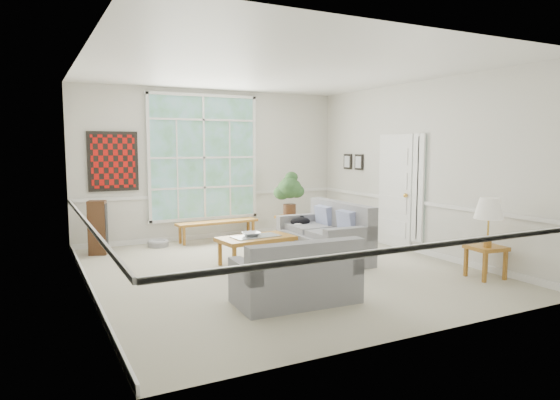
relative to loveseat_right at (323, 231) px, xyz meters
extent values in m
cube|color=#A8A38E|center=(-0.96, -0.29, -0.48)|extent=(5.50, 6.00, 0.01)
cube|color=white|center=(-0.96, -0.29, 2.53)|extent=(5.50, 6.00, 0.02)
cube|color=silver|center=(-0.96, 2.71, 1.03)|extent=(5.50, 0.02, 3.00)
cube|color=silver|center=(-0.96, -3.29, 1.03)|extent=(5.50, 0.02, 3.00)
cube|color=silver|center=(-3.71, -0.29, 1.03)|extent=(0.02, 6.00, 3.00)
cube|color=silver|center=(1.79, -0.29, 1.03)|extent=(0.02, 6.00, 3.00)
cube|color=white|center=(-1.16, 2.67, 1.18)|extent=(2.30, 0.08, 2.40)
cube|color=white|center=(1.75, 0.31, 0.58)|extent=(0.08, 0.90, 2.10)
cube|color=white|center=(1.75, -0.32, 0.68)|extent=(0.08, 0.26, 1.90)
cube|color=#650F0B|center=(-2.91, 2.66, 1.13)|extent=(0.90, 0.06, 1.10)
cube|color=black|center=(1.75, 1.46, 1.08)|extent=(0.04, 0.26, 0.32)
cube|color=black|center=(1.75, 1.86, 1.08)|extent=(0.04, 0.26, 0.32)
cube|color=slate|center=(0.00, 0.00, 0.00)|extent=(0.93, 1.76, 0.94)
cube|color=slate|center=(-1.51, -1.79, -0.08)|extent=(1.49, 0.82, 0.79)
cube|color=#9B6422|center=(-1.13, 0.22, -0.25)|extent=(1.24, 0.76, 0.44)
imported|color=#A1A2A7|center=(-1.19, 0.26, 0.01)|extent=(0.39, 0.39, 0.09)
cube|color=#9B6422|center=(-1.00, 2.36, -0.28)|extent=(1.69, 0.44, 0.39)
cube|color=#9B6422|center=(0.39, 1.86, -0.23)|extent=(0.62, 0.62, 0.48)
cube|color=#9B6422|center=(1.44, -2.05, -0.24)|extent=(0.51, 0.51, 0.47)
cylinder|color=gray|center=(-2.20, 2.33, -0.41)|extent=(0.41, 0.41, 0.12)
cube|color=#3B2212|center=(-3.29, 2.11, 0.00)|extent=(0.35, 0.31, 0.94)
ellipsoid|color=black|center=(-0.09, 0.62, 0.10)|extent=(0.43, 0.35, 0.18)
camera|label=1|loc=(-4.37, -6.94, 1.43)|focal=32.00mm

